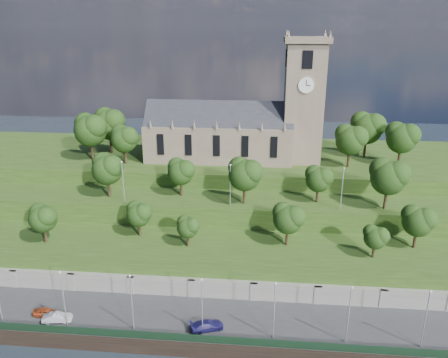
# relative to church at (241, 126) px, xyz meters

# --- Properties ---
(ground) EXTENTS (320.00, 320.00, 0.00)m
(ground) POSITION_rel_church_xyz_m (-0.79, -45.98, -22.52)
(ground) COLOR black
(ground) RESTS_ON ground
(promenade) EXTENTS (160.00, 12.00, 2.00)m
(promenade) POSITION_rel_church_xyz_m (-0.79, -39.98, -21.52)
(promenade) COLOR #2D2D30
(promenade) RESTS_ON ground
(quay_wall) EXTENTS (160.00, 0.50, 2.20)m
(quay_wall) POSITION_rel_church_xyz_m (-0.79, -46.03, -21.42)
(quay_wall) COLOR black
(quay_wall) RESTS_ON ground
(fence) EXTENTS (160.00, 0.10, 1.20)m
(fence) POSITION_rel_church_xyz_m (-0.79, -45.38, -19.92)
(fence) COLOR black
(fence) RESTS_ON promenade
(retaining_wall) EXTENTS (160.00, 2.10, 5.00)m
(retaining_wall) POSITION_rel_church_xyz_m (-0.79, -34.01, -20.02)
(retaining_wall) COLOR slate
(retaining_wall) RESTS_ON ground
(embankment_lower) EXTENTS (160.00, 12.00, 8.00)m
(embankment_lower) POSITION_rel_church_xyz_m (-0.79, -27.98, -18.52)
(embankment_lower) COLOR #274216
(embankment_lower) RESTS_ON ground
(embankment_upper) EXTENTS (160.00, 10.00, 12.00)m
(embankment_upper) POSITION_rel_church_xyz_m (-0.79, -16.98, -16.52)
(embankment_upper) COLOR #274216
(embankment_upper) RESTS_ON ground
(hilltop) EXTENTS (160.00, 32.00, 15.00)m
(hilltop) POSITION_rel_church_xyz_m (-0.79, 4.02, -15.02)
(hilltop) COLOR #274216
(hilltop) RESTS_ON ground
(church) EXTENTS (38.60, 12.35, 27.60)m
(church) POSITION_rel_church_xyz_m (0.00, 0.00, 0.00)
(church) COLOR brown
(church) RESTS_ON hilltop
(trees_lower) EXTENTS (68.01, 8.87, 7.51)m
(trees_lower) POSITION_rel_church_xyz_m (2.47, -27.63, -9.84)
(trees_lower) COLOR black
(trees_lower) RESTS_ON embankment_lower
(trees_upper) EXTENTS (58.30, 8.65, 9.38)m
(trees_upper) POSITION_rel_church_xyz_m (3.00, -18.09, -4.70)
(trees_upper) COLOR black
(trees_upper) RESTS_ON embankment_upper
(trees_hilltop) EXTENTS (74.01, 16.28, 10.61)m
(trees_hilltop) POSITION_rel_church_xyz_m (-2.20, -1.07, -0.78)
(trees_hilltop) COLOR black
(trees_hilltop) RESTS_ON hilltop
(lamp_posts_promenade) EXTENTS (60.36, 0.36, 8.97)m
(lamp_posts_promenade) POSITION_rel_church_xyz_m (-2.79, -43.48, -15.41)
(lamp_posts_promenade) COLOR #B2B2B7
(lamp_posts_promenade) RESTS_ON promenade
(lamp_posts_upper) EXTENTS (40.36, 0.36, 7.93)m
(lamp_posts_upper) POSITION_rel_church_xyz_m (-0.79, -19.98, -5.95)
(lamp_posts_upper) COLOR #B2B2B7
(lamp_posts_upper) RESTS_ON embankment_upper
(car_left) EXTENTS (3.81, 1.54, 1.30)m
(car_left) POSITION_rel_church_xyz_m (-26.82, -41.82, -19.87)
(car_left) COLOR #973919
(car_left) RESTS_ON promenade
(car_middle) EXTENTS (4.41, 2.27, 1.38)m
(car_middle) POSITION_rel_church_xyz_m (-24.55, -42.91, -19.83)
(car_middle) COLOR #9A999D
(car_middle) RESTS_ON promenade
(car_right) EXTENTS (5.19, 3.48, 1.40)m
(car_right) POSITION_rel_church_xyz_m (-2.26, -42.64, -19.82)
(car_right) COLOR #1B1751
(car_right) RESTS_ON promenade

